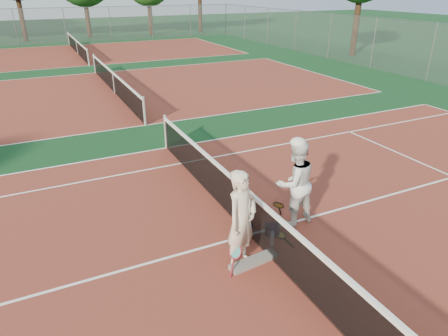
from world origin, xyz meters
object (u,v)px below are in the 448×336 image
at_px(racket_red, 235,258).
at_px(sports_bag_purple, 272,229).
at_px(player_b, 295,183).
at_px(racket_black_held, 278,211).
at_px(water_bottle, 272,239).
at_px(player_a, 242,220).
at_px(racket_spare, 280,235).
at_px(sports_bag_navy, 242,230).
at_px(net_main, 250,214).

bearing_deg(racket_red, sports_bag_purple, -12.06).
bearing_deg(player_b, racket_black_held, -37.45).
height_order(sports_bag_purple, water_bottle, water_bottle).
bearing_deg(player_a, water_bottle, -8.82).
distance_m(player_b, racket_spare, 1.14).
xyz_separation_m(player_b, racket_red, (-1.89, -0.94, -0.69)).
bearing_deg(water_bottle, racket_red, -159.79).
bearing_deg(sports_bag_navy, water_bottle, -55.46).
bearing_deg(racket_red, water_bottle, -21.61).
xyz_separation_m(player_b, sports_bag_purple, (-0.66, -0.23, -0.84)).
bearing_deg(water_bottle, sports_bag_navy, 124.54).
xyz_separation_m(racket_red, racket_spare, (1.36, 0.58, -0.25)).
relative_size(sports_bag_navy, water_bottle, 1.22).
bearing_deg(sports_bag_navy, player_a, -119.82).
height_order(player_a, racket_red, player_a).
height_order(net_main, sports_bag_navy, net_main).
xyz_separation_m(sports_bag_navy, sports_bag_purple, (0.59, -0.22, -0.03)).
height_order(player_b, racket_red, player_b).
xyz_separation_m(racket_black_held, racket_spare, (-0.28, -0.54, -0.23)).
xyz_separation_m(net_main, sports_bag_navy, (-0.14, 0.04, -0.37)).
relative_size(player_b, water_bottle, 6.40).
relative_size(racket_spare, sports_bag_purple, 2.10).
bearing_deg(racket_red, player_b, -15.45).
height_order(racket_spare, water_bottle, water_bottle).
bearing_deg(racket_spare, net_main, 61.57).
xyz_separation_m(net_main, water_bottle, (0.24, -0.51, -0.36)).
distance_m(net_main, water_bottle, 0.67).
bearing_deg(racket_red, sports_bag_navy, 13.31).
distance_m(sports_bag_navy, water_bottle, 0.67).
xyz_separation_m(player_a, sports_bag_purple, (1.05, 0.59, -0.85)).
bearing_deg(racket_spare, racket_red, 112.35).
xyz_separation_m(racket_spare, water_bottle, (-0.34, -0.20, 0.13)).
height_order(player_a, sports_bag_navy, player_a).
bearing_deg(net_main, racket_spare, -27.71).
distance_m(player_b, sports_bag_purple, 1.09).
relative_size(net_main, racket_red, 20.38).
bearing_deg(racket_black_held, player_a, -7.89).
xyz_separation_m(player_b, sports_bag_navy, (-1.25, -0.01, -0.82)).
relative_size(player_a, racket_red, 3.58).
height_order(racket_red, racket_spare, racket_red).
relative_size(racket_spare, water_bottle, 2.00).
relative_size(player_a, sports_bag_navy, 5.26).
xyz_separation_m(player_b, water_bottle, (-0.87, -0.56, -0.81)).
bearing_deg(racket_spare, player_a, 110.53).
bearing_deg(racket_spare, player_b, -56.70).
relative_size(player_a, racket_black_held, 3.87).
height_order(player_a, racket_spare, player_a).
height_order(racket_black_held, sports_bag_purple, racket_black_held).
bearing_deg(net_main, player_b, 2.78).
relative_size(net_main, sports_bag_purple, 38.41).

